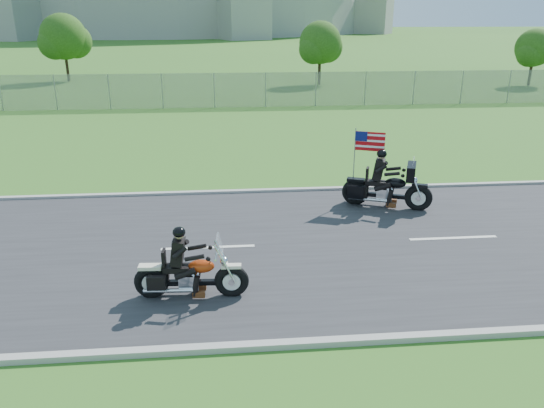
{
  "coord_description": "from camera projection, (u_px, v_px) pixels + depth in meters",
  "views": [
    {
      "loc": [
        -1.55,
        -11.5,
        5.25
      ],
      "look_at": [
        -0.48,
        0.0,
        1.08
      ],
      "focal_mm": 35.0,
      "sensor_mm": 36.0,
      "label": 1
    }
  ],
  "objects": [
    {
      "name": "tree_fence_mid",
      "position": [
        64.0,
        39.0,
        42.23
      ],
      "size": [
        3.96,
        3.69,
        5.3
      ],
      "color": "#382316",
      "rests_on": "ground"
    },
    {
      "name": "fence",
      "position": [
        162.0,
        91.0,
        30.64
      ],
      "size": [
        60.0,
        0.03,
        2.0
      ],
      "primitive_type": "cube",
      "color": "gray",
      "rests_on": "ground"
    },
    {
      "name": "motorcycle_lead",
      "position": [
        189.0,
        276.0,
        10.22
      ],
      "size": [
        2.23,
        0.61,
        1.5
      ],
      "rotation": [
        0.0,
        0.0,
        -0.06
      ],
      "color": "black",
      "rests_on": "ground"
    },
    {
      "name": "tree_fence_near",
      "position": [
        321.0,
        45.0,
        40.33
      ],
      "size": [
        3.52,
        3.28,
        4.75
      ],
      "color": "#382316",
      "rests_on": "ground"
    },
    {
      "name": "road",
      "position": [
        292.0,
        245.0,
        12.68
      ],
      "size": [
        120.0,
        8.0,
        0.04
      ],
      "primitive_type": "cube",
      "color": "#28282B",
      "rests_on": "ground"
    },
    {
      "name": "curb_south",
      "position": [
        323.0,
        343.0,
        8.87
      ],
      "size": [
        120.0,
        0.18,
        0.12
      ],
      "primitive_type": "cube",
      "color": "#9E9B93",
      "rests_on": "ground"
    },
    {
      "name": "curb_north",
      "position": [
        275.0,
        191.0,
        16.46
      ],
      "size": [
        120.0,
        0.18,
        0.12
      ],
      "primitive_type": "cube",
      "color": "#9E9B93",
      "rests_on": "ground"
    },
    {
      "name": "tree_fence_far",
      "position": [
        534.0,
        50.0,
        39.97
      ],
      "size": [
        3.08,
        2.87,
        4.2
      ],
      "color": "#382316",
      "rests_on": "ground"
    },
    {
      "name": "motorcycle_follow",
      "position": [
        386.0,
        189.0,
        14.96
      ],
      "size": [
        2.43,
        1.29,
        2.12
      ],
      "rotation": [
        0.0,
        0.0,
        -0.37
      ],
      "color": "black",
      "rests_on": "ground"
    },
    {
      "name": "ground",
      "position": [
        292.0,
        246.0,
        12.68
      ],
      "size": [
        420.0,
        420.0,
        0.0
      ],
      "primitive_type": "plane",
      "color": "#2F5D1D",
      "rests_on": "ground"
    }
  ]
}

